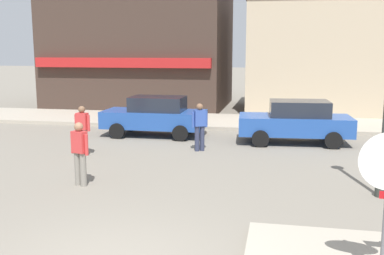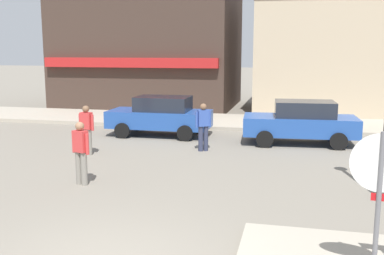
{
  "view_description": "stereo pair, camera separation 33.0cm",
  "coord_description": "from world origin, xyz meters",
  "views": [
    {
      "loc": [
        2.48,
        -6.07,
        3.38
      ],
      "look_at": [
        0.39,
        4.5,
        1.5
      ],
      "focal_mm": 42.0,
      "sensor_mm": 36.0,
      "label": 1
    },
    {
      "loc": [
        2.8,
        -6.0,
        3.38
      ],
      "look_at": [
        0.39,
        4.5,
        1.5
      ],
      "focal_mm": 42.0,
      "sensor_mm": 36.0,
      "label": 2
    }
  ],
  "objects": [
    {
      "name": "stop_sign",
      "position": [
        3.97,
        0.28,
        1.52
      ],
      "size": [
        0.82,
        0.08,
        2.3
      ],
      "color": "slate",
      "rests_on": "ground"
    },
    {
      "name": "parked_car_second",
      "position": [
        3.06,
        10.42,
        0.81
      ],
      "size": [
        4.11,
        2.09,
        1.56
      ],
      "color": "#234C9E",
      "rests_on": "ground"
    },
    {
      "name": "building_corner_shop",
      "position": [
        -5.7,
        20.11,
        3.94
      ],
      "size": [
        10.3,
        7.85,
        7.87
      ],
      "color": "#3D2D26",
      "rests_on": "ground"
    },
    {
      "name": "kerb_far",
      "position": [
        0.0,
        14.43,
        0.07
      ],
      "size": [
        80.0,
        4.0,
        0.15
      ],
      "primitive_type": "cube",
      "color": "#A89E8C",
      "rests_on": "ground"
    },
    {
      "name": "pedestrian_crossing_far",
      "position": [
        -3.7,
        7.11,
        0.87
      ],
      "size": [
        0.56,
        0.27,
        1.61
      ],
      "color": "gray",
      "rests_on": "ground"
    },
    {
      "name": "building_storefront_left_near",
      "position": [
        5.23,
        19.39,
        2.98
      ],
      "size": [
        9.13,
        6.53,
        5.95
      ],
      "color": "tan",
      "rests_on": "ground"
    },
    {
      "name": "pedestrian_kerb_side",
      "position": [
        -0.14,
        8.49,
        0.87
      ],
      "size": [
        0.52,
        0.37,
        1.61
      ],
      "color": "#2D334C",
      "rests_on": "ground"
    },
    {
      "name": "parked_car_nearest",
      "position": [
        -2.34,
        10.81,
        0.81
      ],
      "size": [
        4.0,
        1.88,
        1.56
      ],
      "color": "#234C9E",
      "rests_on": "ground"
    },
    {
      "name": "pedestrian_crossing_near",
      "position": [
        -2.37,
        4.06,
        0.87
      ],
      "size": [
        0.55,
        0.32,
        1.61
      ],
      "color": "gray",
      "rests_on": "ground"
    }
  ]
}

